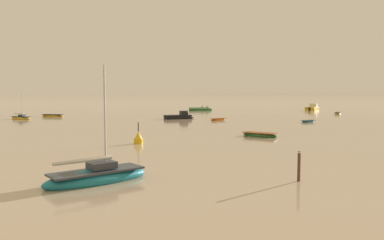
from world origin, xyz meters
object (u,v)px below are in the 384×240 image
Objects in this scene: rowboat_moored_0 at (260,135)px; rowboat_moored_5 at (338,113)px; motorboat_moored_2 at (313,109)px; motorboat_moored_3 at (182,117)px; motorboat_moored_1 at (203,109)px; channel_buoy at (138,139)px; rowboat_moored_4 at (218,120)px; sailboat_moored_1 at (21,118)px; rowboat_moored_1 at (53,116)px; sailboat_moored_0 at (97,177)px; mooring_post_near at (299,167)px; rowboat_moored_2 at (308,121)px.

rowboat_moored_0 is 1.22× the size of rowboat_moored_5.
motorboat_moored_2 is 44.05m from motorboat_moored_3.
channel_buoy reaches higher than motorboat_moored_1.
motorboat_moored_1 is 1.92× the size of rowboat_moored_4.
rowboat_moored_4 is at bearing 171.07° from motorboat_moored_2.
sailboat_moored_1 is 0.74× the size of motorboat_moored_2.
motorboat_moored_3 is at bearing -101.25° from motorboat_moored_1.
motorboat_moored_1 is (36.59, 6.37, 0.09)m from rowboat_moored_1.
sailboat_moored_0 is 1.25× the size of motorboat_moored_3.
motorboat_moored_3 is at bearing 141.79° from rowboat_moored_0.
sailboat_moored_1 is 29.03m from motorboat_moored_3.
sailboat_moored_1 reaches higher than rowboat_moored_0.
rowboat_moored_1 is 59.38m from rowboat_moored_5.
sailboat_moored_0 is 1.64× the size of rowboat_moored_1.
motorboat_moored_1 is (19.37, 50.50, 0.10)m from rowboat_moored_0.
sailboat_moored_0 is 76.42m from motorboat_moored_1.
rowboat_moored_5 is (-6.75, -14.63, -0.24)m from motorboat_moored_2.
rowboat_moored_5 is at bearing 15.20° from rowboat_moored_1.
rowboat_moored_1 is at bearing 95.62° from mooring_post_near.
sailboat_moored_0 reaches higher than mooring_post_near.
rowboat_moored_4 is at bearing -49.92° from motorboat_moored_3.
rowboat_moored_0 is 21.91m from mooring_post_near.
motorboat_moored_3 reaches higher than rowboat_moored_2.
rowboat_moored_1 reaches higher than rowboat_moored_2.
motorboat_moored_2 is at bearing 52.73° from sailboat_moored_1.
rowboat_moored_1 is at bearing 129.45° from rowboat_moored_2.
rowboat_moored_0 is 22.51m from rowboat_moored_2.
channel_buoy is at bearing -52.52° from rowboat_moored_1.
motorboat_moored_3 is 49.33m from mooring_post_near.
rowboat_moored_1 is 1.37× the size of rowboat_moored_4.
rowboat_moored_2 is 1.52× the size of mooring_post_near.
motorboat_moored_3 is (25.13, 42.15, 0.01)m from sailboat_moored_0.
rowboat_moored_2 is 35.19m from channel_buoy.
motorboat_moored_2 reaches higher than rowboat_moored_4.
motorboat_moored_1 is (41.17, 64.38, -0.04)m from sailboat_moored_0.
sailboat_moored_1 is 2.19× the size of channel_buoy.
rowboat_moored_4 is 31.80m from rowboat_moored_5.
motorboat_moored_3 reaches higher than rowboat_moored_0.
channel_buoy is (2.84, -43.54, 0.28)m from rowboat_moored_1.
motorboat_moored_2 is (63.04, -4.26, 0.20)m from rowboat_moored_1.
motorboat_moored_2 reaches higher than rowboat_moored_2.
motorboat_moored_3 reaches higher than rowboat_moored_1.
motorboat_moored_2 is 42.27m from rowboat_moored_4.
rowboat_moored_4 is (24.64, -21.91, -0.05)m from rowboat_moored_1.
rowboat_moored_1 is 0.76× the size of motorboat_moored_3.
mooring_post_near is (10.78, -5.04, 0.54)m from sailboat_moored_0.
motorboat_moored_1 reaches higher than rowboat_moored_1.
mooring_post_near is at bearing -80.24° from channel_buoy.
motorboat_moored_2 is at bearing 21.29° from motorboat_moored_3.
motorboat_moored_2 is at bearing -148.36° from rowboat_moored_5.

